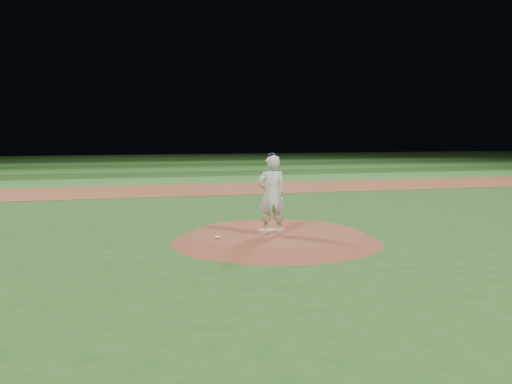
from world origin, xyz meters
TOP-DOWN VIEW (x-y plane):
  - ground at (0.00, 0.00)m, footprint 120.00×120.00m
  - infield_dirt_band at (0.00, 14.00)m, footprint 70.00×6.00m
  - outfield_stripe_0 at (0.00, 19.50)m, footprint 70.00×5.00m
  - outfield_stripe_1 at (0.00, 24.50)m, footprint 70.00×5.00m
  - outfield_stripe_2 at (0.00, 29.50)m, footprint 70.00×5.00m
  - outfield_stripe_3 at (0.00, 34.50)m, footprint 70.00×5.00m
  - outfield_stripe_4 at (0.00, 39.50)m, footprint 70.00×5.00m
  - outfield_stripe_5 at (0.00, 44.50)m, footprint 70.00×5.00m
  - pitchers_mound at (0.00, 0.00)m, footprint 5.50×5.50m
  - pitching_rubber at (-0.06, 0.26)m, footprint 0.69×0.19m
  - rosin_bag at (-1.67, -0.50)m, footprint 0.13×0.13m
  - pitcher_on_mound at (-0.23, -0.33)m, footprint 0.76×0.52m

SIDE VIEW (x-z plane):
  - ground at x=0.00m, z-range 0.00..0.00m
  - outfield_stripe_0 at x=0.00m, z-range 0.00..0.02m
  - outfield_stripe_1 at x=0.00m, z-range 0.00..0.02m
  - outfield_stripe_2 at x=0.00m, z-range 0.00..0.02m
  - outfield_stripe_3 at x=0.00m, z-range 0.00..0.02m
  - outfield_stripe_4 at x=0.00m, z-range 0.00..0.02m
  - outfield_stripe_5 at x=0.00m, z-range 0.00..0.02m
  - infield_dirt_band at x=0.00m, z-range 0.00..0.02m
  - pitchers_mound at x=0.00m, z-range 0.00..0.25m
  - pitching_rubber at x=-0.06m, z-range 0.25..0.28m
  - rosin_bag at x=-1.67m, z-range 0.25..0.32m
  - pitcher_on_mound at x=-0.23m, z-range 0.23..2.32m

